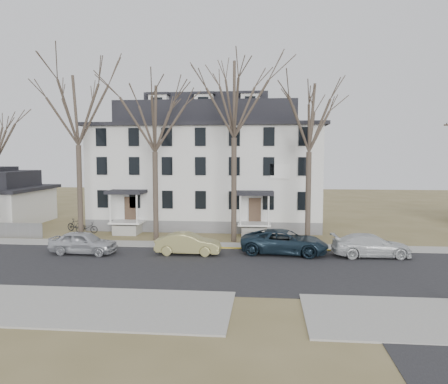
# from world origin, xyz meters

# --- Properties ---
(ground) EXTENTS (120.00, 120.00, 0.00)m
(ground) POSITION_xyz_m (0.00, 0.00, 0.00)
(ground) COLOR olive
(ground) RESTS_ON ground
(main_road) EXTENTS (120.00, 10.00, 0.04)m
(main_road) POSITION_xyz_m (0.00, 2.00, 0.00)
(main_road) COLOR #27272A
(main_road) RESTS_ON ground
(far_sidewalk) EXTENTS (120.00, 2.00, 0.08)m
(far_sidewalk) POSITION_xyz_m (0.00, 8.00, 0.00)
(far_sidewalk) COLOR #A09F97
(far_sidewalk) RESTS_ON ground
(near_sidewalk_left) EXTENTS (20.00, 5.00, 0.08)m
(near_sidewalk_left) POSITION_xyz_m (-8.00, -5.00, 0.00)
(near_sidewalk_left) COLOR #A09F97
(near_sidewalk_left) RESTS_ON ground
(yellow_curb) EXTENTS (14.00, 0.25, 0.06)m
(yellow_curb) POSITION_xyz_m (5.00, 7.10, 0.00)
(yellow_curb) COLOR gold
(yellow_curb) RESTS_ON ground
(boarding_house) EXTENTS (20.80, 12.36, 12.05)m
(boarding_house) POSITION_xyz_m (-2.00, 17.95, 5.38)
(boarding_house) COLOR slate
(boarding_house) RESTS_ON ground
(tree_far_left) EXTENTS (8.40, 8.40, 13.72)m
(tree_far_left) POSITION_xyz_m (-11.00, 9.80, 10.34)
(tree_far_left) COLOR #473B31
(tree_far_left) RESTS_ON ground
(tree_mid_left) EXTENTS (7.80, 7.80, 12.74)m
(tree_mid_left) POSITION_xyz_m (-5.00, 9.80, 9.60)
(tree_mid_left) COLOR #473B31
(tree_mid_left) RESTS_ON ground
(tree_center) EXTENTS (9.00, 9.00, 14.70)m
(tree_center) POSITION_xyz_m (1.00, 9.80, 11.08)
(tree_center) COLOR #473B31
(tree_center) RESTS_ON ground
(tree_mid_right) EXTENTS (7.80, 7.80, 12.74)m
(tree_mid_right) POSITION_xyz_m (6.50, 9.80, 9.60)
(tree_mid_right) COLOR #473B31
(tree_mid_right) RESTS_ON ground
(car_silver) EXTENTS (4.49, 1.98, 1.50)m
(car_silver) POSITION_xyz_m (-8.56, 4.63, 0.75)
(car_silver) COLOR silver
(car_silver) RESTS_ON ground
(car_tan) EXTENTS (4.25, 1.50, 1.40)m
(car_tan) POSITION_xyz_m (-1.67, 5.18, 0.70)
(car_tan) COLOR #9D9658
(car_tan) RESTS_ON ground
(car_navy) EXTENTS (5.95, 3.24, 1.58)m
(car_navy) POSITION_xyz_m (4.64, 5.94, 0.79)
(car_navy) COLOR #192A37
(car_navy) RESTS_ON ground
(car_white) EXTENTS (5.09, 2.34, 1.44)m
(car_white) POSITION_xyz_m (10.14, 5.66, 0.72)
(car_white) COLOR silver
(car_white) RESTS_ON ground
(bicycle_left) EXTENTS (1.84, 0.79, 0.94)m
(bicycle_left) POSITION_xyz_m (-11.37, 11.81, 0.47)
(bicycle_left) COLOR black
(bicycle_left) RESTS_ON ground
(bicycle_right) EXTENTS (1.84, 0.93, 1.07)m
(bicycle_right) POSITION_xyz_m (-12.66, 12.60, 0.53)
(bicycle_right) COLOR black
(bicycle_right) RESTS_ON ground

